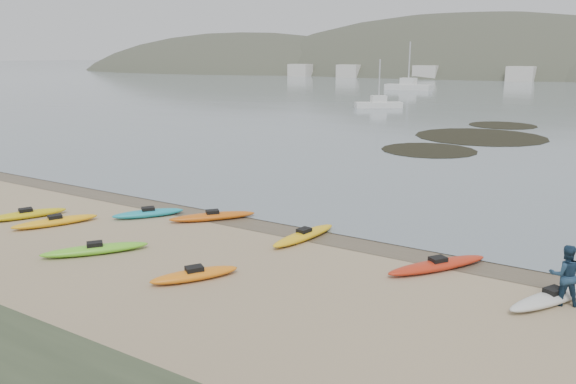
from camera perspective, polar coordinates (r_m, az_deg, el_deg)
The scene contains 5 objects.
ground at distance 24.20m, azimuth -0.00°, elevation -3.45°, with size 600.00×600.00×0.00m, color tan.
wet_sand at distance 23.95m, azimuth -0.38°, elevation -3.62°, with size 60.00×60.00×0.00m, color brown.
kayaks at distance 22.12m, azimuth -7.56°, elevation -4.79°, with size 23.64×9.11×0.34m.
person_east at distance 18.44m, azimuth 26.31°, elevation -7.55°, with size 0.89×0.69×1.84m, color navy.
kelp_mats at distance 52.88m, azimuth 18.49°, elevation 5.33°, with size 11.37×26.03×0.04m.
Camera 1 is at (12.21, -19.62, 7.18)m, focal length 35.00 mm.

